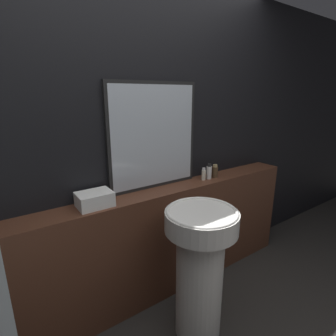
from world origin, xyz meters
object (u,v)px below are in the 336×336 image
mirror (154,137)px  conditioner_bottle (209,172)px  towel_stack (95,199)px  shampoo_bottle (204,174)px  pedestal_sink (200,265)px  lotion_bottle (215,171)px

mirror → conditioner_bottle: size_ratio=6.03×
towel_stack → conditioner_bottle: 1.04m
shampoo_bottle → pedestal_sink: bearing=-133.1°
mirror → pedestal_sink: bearing=-91.6°
conditioner_bottle → lotion_bottle: bearing=-0.0°
pedestal_sink → lotion_bottle: lotion_bottle is taller
towel_stack → lotion_bottle: size_ratio=1.94×
shampoo_bottle → lotion_bottle: bearing=-0.0°
towel_stack → lotion_bottle: (1.11, -0.00, 0.01)m
mirror → towel_stack: 0.65m
pedestal_sink → lotion_bottle: size_ratio=8.09×
pedestal_sink → conditioner_bottle: 0.84m
shampoo_bottle → lotion_bottle: (0.14, -0.00, 0.00)m
pedestal_sink → towel_stack: bearing=136.4°
pedestal_sink → shampoo_bottle: shampoo_bottle is taller
mirror → shampoo_bottle: bearing=-12.4°
mirror → conditioner_bottle: (0.51, -0.10, -0.35)m
shampoo_bottle → conditioner_bottle: 0.06m
pedestal_sink → conditioner_bottle: size_ratio=6.99×
conditioner_bottle → mirror: bearing=169.1°
pedestal_sink → mirror: bearing=88.4°
pedestal_sink → shampoo_bottle: bearing=46.9°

